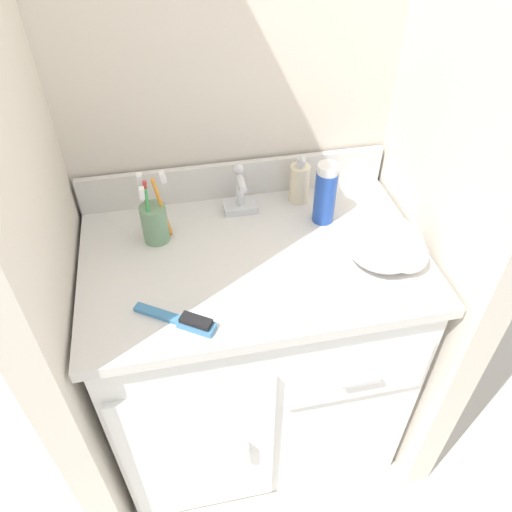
% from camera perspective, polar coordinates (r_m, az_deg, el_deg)
% --- Properties ---
extents(ground_plane, '(6.00, 6.00, 0.00)m').
position_cam_1_polar(ground_plane, '(1.86, -0.17, -18.46)').
color(ground_plane, beige).
extents(wall_back, '(1.02, 0.08, 2.20)m').
position_cam_1_polar(wall_back, '(1.33, -3.15, 18.92)').
color(wall_back, beige).
rests_on(wall_back, ground_plane).
extents(wall_left, '(0.08, 0.61, 2.20)m').
position_cam_1_polar(wall_left, '(1.07, -26.09, 8.37)').
color(wall_left, beige).
rests_on(wall_left, ground_plane).
extents(wall_right, '(0.08, 0.61, 2.20)m').
position_cam_1_polar(wall_right, '(1.22, 22.66, 13.49)').
color(wall_right, beige).
rests_on(wall_right, ground_plane).
extents(vanity, '(0.84, 0.55, 0.80)m').
position_cam_1_polar(vanity, '(1.51, -0.24, -10.79)').
color(vanity, white).
rests_on(vanity, ground_plane).
extents(backsplash, '(0.84, 0.02, 0.10)m').
position_cam_1_polar(backsplash, '(1.39, -2.38, 8.77)').
color(backsplash, silver).
rests_on(backsplash, vanity).
extents(sink_faucet, '(0.09, 0.09, 0.14)m').
position_cam_1_polar(sink_faucet, '(1.33, -1.83, 6.92)').
color(sink_faucet, silver).
rests_on(sink_faucet, vanity).
extents(toothbrush_cup, '(0.08, 0.06, 0.19)m').
position_cam_1_polar(toothbrush_cup, '(1.26, -11.53, 3.92)').
color(toothbrush_cup, gray).
rests_on(toothbrush_cup, vanity).
extents(soap_dispenser, '(0.05, 0.06, 0.14)m').
position_cam_1_polar(soap_dispenser, '(1.37, 4.99, 8.39)').
color(soap_dispenser, beige).
rests_on(soap_dispenser, vanity).
extents(shaving_cream_can, '(0.06, 0.06, 0.17)m').
position_cam_1_polar(shaving_cream_can, '(1.29, 7.92, 7.06)').
color(shaving_cream_can, '#234CB2').
rests_on(shaving_cream_can, vanity).
extents(hairbrush, '(0.17, 0.13, 0.03)m').
position_cam_1_polar(hairbrush, '(1.07, -8.10, -7.35)').
color(hairbrush, teal).
rests_on(hairbrush, vanity).
extents(hand_towel, '(0.19, 0.18, 0.11)m').
position_cam_1_polar(hand_towel, '(1.22, 14.96, 1.22)').
color(hand_towel, white).
rests_on(hand_towel, vanity).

